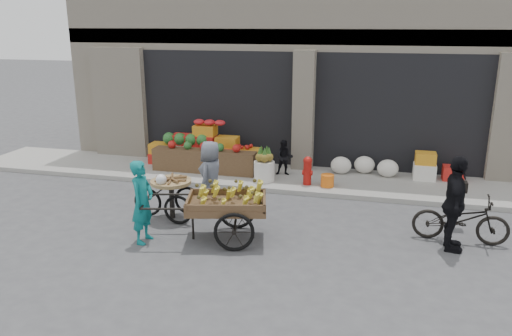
% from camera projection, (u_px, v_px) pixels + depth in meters
% --- Properties ---
extents(ground, '(80.00, 80.00, 0.00)m').
position_uv_depth(ground, '(259.00, 248.00, 9.12)').
color(ground, '#424244').
rests_on(ground, ground).
extents(sidewalk, '(18.00, 2.20, 0.12)m').
position_uv_depth(sidewalk, '(297.00, 179.00, 12.92)').
color(sidewalk, gray).
rests_on(sidewalk, ground).
extents(building, '(14.00, 6.45, 7.00)m').
position_uv_depth(building, '(320.00, 42.00, 15.65)').
color(building, beige).
rests_on(building, ground).
extents(fruit_display, '(3.10, 1.12, 1.24)m').
position_uv_depth(fruit_display, '(209.00, 148.00, 13.59)').
color(fruit_display, red).
rests_on(fruit_display, sidewalk).
extents(pineapple_bin, '(0.52, 0.52, 0.50)m').
position_uv_depth(pineapple_bin, '(264.00, 171.00, 12.54)').
color(pineapple_bin, silver).
rests_on(pineapple_bin, sidewalk).
extents(fire_hydrant, '(0.22, 0.22, 0.71)m').
position_uv_depth(fire_hydrant, '(307.00, 169.00, 12.20)').
color(fire_hydrant, '#A5140F').
rests_on(fire_hydrant, sidewalk).
extents(orange_bucket, '(0.32, 0.32, 0.30)m').
position_uv_depth(orange_bucket, '(327.00, 181.00, 12.11)').
color(orange_bucket, orange).
rests_on(orange_bucket, sidewalk).
extents(right_bay_goods, '(3.35, 0.60, 0.70)m').
position_uv_depth(right_bay_goods, '(402.00, 167.00, 12.77)').
color(right_bay_goods, silver).
rests_on(right_bay_goods, sidewalk).
extents(seated_person, '(0.51, 0.43, 0.93)m').
position_uv_depth(seated_person, '(284.00, 158.00, 12.95)').
color(seated_person, black).
rests_on(seated_person, sidewalk).
extents(banana_cart, '(2.65, 1.54, 1.04)m').
position_uv_depth(banana_cart, '(224.00, 202.00, 9.28)').
color(banana_cart, brown).
rests_on(banana_cart, ground).
extents(vendor_woman, '(0.39, 0.59, 1.58)m').
position_uv_depth(vendor_woman, '(142.00, 202.00, 9.18)').
color(vendor_woman, '#0E7071').
rests_on(vendor_woman, ground).
extents(tricycle_cart, '(1.42, 0.85, 0.95)m').
position_uv_depth(tricycle_cart, '(171.00, 193.00, 10.36)').
color(tricycle_cart, '#9E7F51').
rests_on(tricycle_cart, ground).
extents(vendor_grey, '(0.58, 0.81, 1.56)m').
position_uv_depth(vendor_grey, '(211.00, 176.00, 10.72)').
color(vendor_grey, slate).
rests_on(vendor_grey, ground).
extents(bicycle, '(1.74, 0.68, 0.90)m').
position_uv_depth(bicycle, '(461.00, 219.00, 9.27)').
color(bicycle, black).
rests_on(bicycle, ground).
extents(cyclist, '(0.48, 1.04, 1.75)m').
position_uv_depth(cyclist, '(454.00, 204.00, 8.82)').
color(cyclist, black).
rests_on(cyclist, ground).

